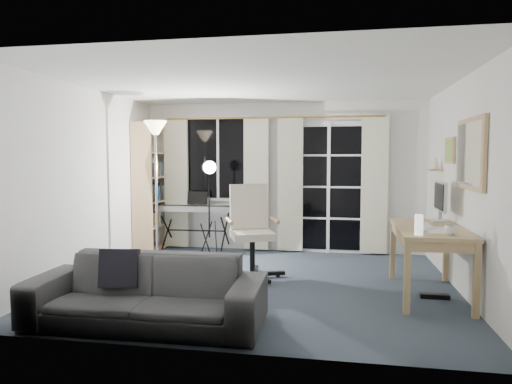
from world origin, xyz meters
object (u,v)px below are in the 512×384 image
at_px(office_chair, 250,222).
at_px(sofa, 146,280).
at_px(keyboard_piano, 196,209).
at_px(studio_light, 209,179).
at_px(bookshelf, 150,190).
at_px(desk, 430,236).
at_px(monitor, 440,198).
at_px(torchiere_lamp, 156,149).
at_px(mug, 451,229).

bearing_deg(office_chair, sofa, -128.81).
distance_m(keyboard_piano, studio_light, 0.92).
xyz_separation_m(bookshelf, studio_light, (1.18, -0.61, 0.23)).
xyz_separation_m(bookshelf, desk, (4.01, -1.85, -0.31)).
height_order(studio_light, office_chair, studio_light).
bearing_deg(desk, studio_light, 157.31).
xyz_separation_m(keyboard_piano, sofa, (0.55, -3.25, -0.27)).
bearing_deg(monitor, bookshelf, 162.54).
xyz_separation_m(torchiere_lamp, desk, (3.51, -0.91, -0.97)).
bearing_deg(bookshelf, desk, -26.91).
bearing_deg(office_chair, studio_light, 114.27).
relative_size(keyboard_piano, monitor, 2.29).
distance_m(monitor, mug, 0.98).
distance_m(bookshelf, studio_light, 1.34).
height_order(mug, sofa, mug).
height_order(torchiere_lamp, mug, torchiere_lamp).
distance_m(office_chair, monitor, 2.31).
bearing_deg(monitor, torchiere_lamp, 173.93).
bearing_deg(sofa, keyboard_piano, 98.53).
bearing_deg(monitor, desk, -112.62).
relative_size(monitor, mug, 4.39).
bearing_deg(studio_light, mug, -53.33).
height_order(bookshelf, monitor, bookshelf).
xyz_separation_m(keyboard_piano, studio_light, (0.41, -0.64, 0.52)).
xyz_separation_m(keyboard_piano, desk, (3.24, -1.88, -0.02)).
relative_size(keyboard_piano, sofa, 0.59).
distance_m(desk, monitor, 0.62).
height_order(office_chair, desk, office_chair).
height_order(desk, monitor, monitor).
xyz_separation_m(monitor, sofa, (-2.88, -1.82, -0.63)).
bearing_deg(monitor, studio_light, 166.35).
xyz_separation_m(office_chair, monitor, (2.28, -0.05, 0.35)).
height_order(bookshelf, studio_light, bookshelf).
height_order(keyboard_piano, office_chair, office_chair).
xyz_separation_m(bookshelf, keyboard_piano, (0.77, 0.03, -0.30)).
height_order(keyboard_piano, desk, keyboard_piano).
bearing_deg(desk, office_chair, 167.57).
height_order(keyboard_piano, mug, keyboard_piano).
height_order(monitor, sofa, monitor).
bearing_deg(bookshelf, office_chair, -37.25).
distance_m(studio_light, monitor, 3.13).
relative_size(office_chair, desk, 0.82).
relative_size(torchiere_lamp, mug, 16.32).
distance_m(keyboard_piano, monitor, 3.74).
distance_m(torchiere_lamp, keyboard_piano, 1.38).
relative_size(studio_light, desk, 1.06).
relative_size(keyboard_piano, studio_light, 0.83).
bearing_deg(sofa, studio_light, 92.05).
bearing_deg(mug, studio_light, 149.30).
relative_size(keyboard_piano, mug, 10.07).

